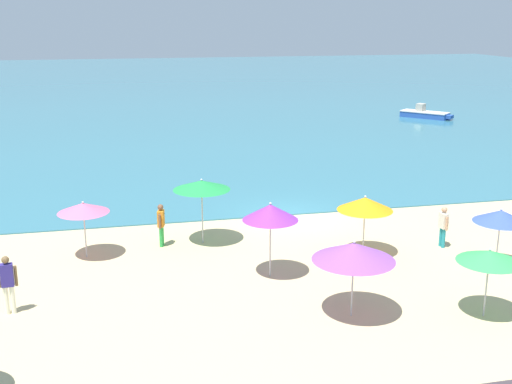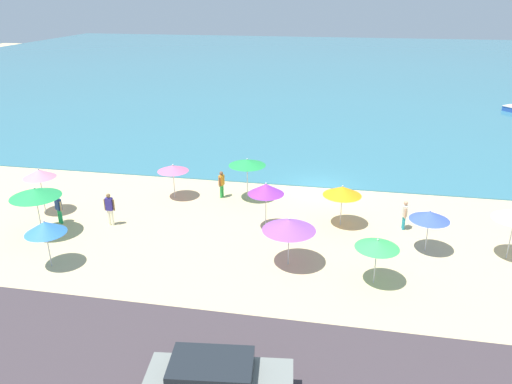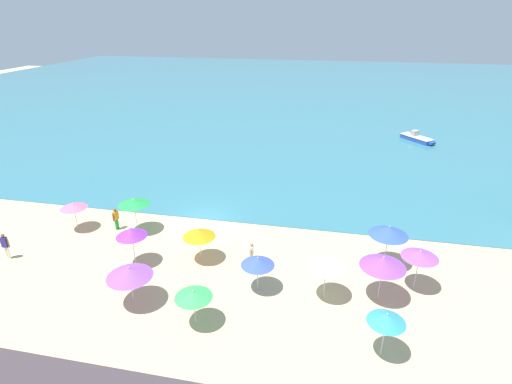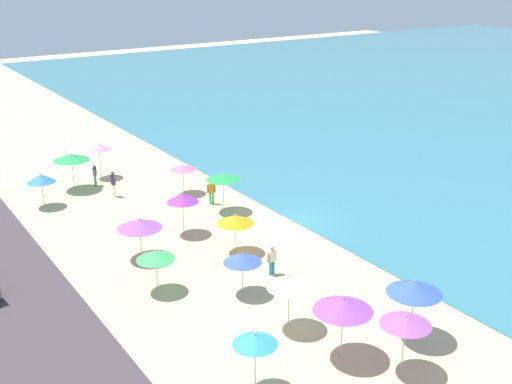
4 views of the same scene
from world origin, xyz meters
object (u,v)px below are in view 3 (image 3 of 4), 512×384
at_px(skiff_nearshore, 417,138).
at_px(beach_umbrella_10, 420,255).
at_px(beach_umbrella_3, 258,262).
at_px(bather_0, 252,253).
at_px(beach_umbrella_1, 73,206).
at_px(bather_1, 5,245).
at_px(beach_umbrella_13, 387,318).
at_px(bather_2, 116,218).
at_px(beach_umbrella_5, 199,233).
at_px(beach_umbrella_2, 326,263).
at_px(beach_umbrella_14, 383,262).
at_px(beach_umbrella_8, 129,272).
at_px(beach_umbrella_11, 389,231).
at_px(beach_umbrella_0, 131,232).
at_px(beach_umbrella_7, 193,294).
at_px(beach_umbrella_6, 134,202).

bearing_deg(skiff_nearshore, beach_umbrella_10, -98.98).
bearing_deg(beach_umbrella_3, skiff_nearshore, 67.12).
bearing_deg(bather_0, beach_umbrella_3, -69.84).
bearing_deg(beach_umbrella_1, bather_1, -115.92).
relative_size(beach_umbrella_3, beach_umbrella_13, 0.89).
bearing_deg(bather_2, skiff_nearshore, 47.55).
distance_m(beach_umbrella_5, bather_2, 7.66).
bearing_deg(bather_2, beach_umbrella_2, -17.48).
xyz_separation_m(beach_umbrella_14, bather_0, (-7.41, 1.77, -1.50)).
distance_m(beach_umbrella_1, beach_umbrella_2, 18.14).
height_order(beach_umbrella_2, beach_umbrella_8, beach_umbrella_2).
xyz_separation_m(beach_umbrella_11, bather_0, (-8.00, -1.58, -1.53)).
xyz_separation_m(beach_umbrella_10, beach_umbrella_14, (-2.06, -1.35, 0.13)).
bearing_deg(bather_0, beach_umbrella_5, -177.71).
height_order(beach_umbrella_1, beach_umbrella_5, beach_umbrella_5).
relative_size(beach_umbrella_5, beach_umbrella_10, 0.91).
distance_m(beach_umbrella_0, bather_0, 7.32).
distance_m(beach_umbrella_14, bather_0, 7.76).
bearing_deg(beach_umbrella_1, beach_umbrella_3, -16.40).
xyz_separation_m(beach_umbrella_10, beach_umbrella_11, (-1.46, 2.00, 0.16)).
bearing_deg(beach_umbrella_2, beach_umbrella_1, 166.94).
distance_m(beach_umbrella_1, bather_1, 4.78).
distance_m(beach_umbrella_2, bather_0, 5.22).
xyz_separation_m(beach_umbrella_0, bather_2, (-3.33, 3.77, -1.33)).
xyz_separation_m(beach_umbrella_7, bather_0, (1.66, 5.60, -0.97)).
bearing_deg(beach_umbrella_6, beach_umbrella_10, -8.83).
distance_m(beach_umbrella_2, beach_umbrella_6, 14.11).
relative_size(bather_1, bather_2, 1.09).
distance_m(beach_umbrella_7, beach_umbrella_8, 3.89).
distance_m(beach_umbrella_8, bather_2, 8.77).
distance_m(beach_umbrella_0, beach_umbrella_11, 15.35).
height_order(beach_umbrella_5, bather_0, beach_umbrella_5).
bearing_deg(beach_umbrella_6, beach_umbrella_8, -64.84).
height_order(beach_umbrella_0, beach_umbrella_13, beach_umbrella_0).
height_order(bather_2, skiff_nearshore, bather_2).
bearing_deg(beach_umbrella_1, beach_umbrella_5, -11.21).
relative_size(beach_umbrella_7, skiff_nearshore, 0.52).
bearing_deg(beach_umbrella_13, beach_umbrella_3, 151.17).
bearing_deg(beach_umbrella_10, beach_umbrella_11, 126.08).
bearing_deg(beach_umbrella_8, bather_0, 40.99).
xyz_separation_m(beach_umbrella_2, bather_1, (-19.72, -0.13, -1.24)).
height_order(beach_umbrella_6, beach_umbrella_8, beach_umbrella_6).
height_order(beach_umbrella_5, beach_umbrella_11, beach_umbrella_11).
bearing_deg(beach_umbrella_8, beach_umbrella_0, 115.42).
height_order(beach_umbrella_0, beach_umbrella_1, beach_umbrella_0).
xyz_separation_m(beach_umbrella_0, beach_umbrella_2, (11.57, -0.92, -0.00)).
height_order(beach_umbrella_0, beach_umbrella_10, beach_umbrella_0).
relative_size(beach_umbrella_6, beach_umbrella_13, 1.05).
bearing_deg(bather_2, bather_1, -135.03).
relative_size(beach_umbrella_3, skiff_nearshore, 0.53).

